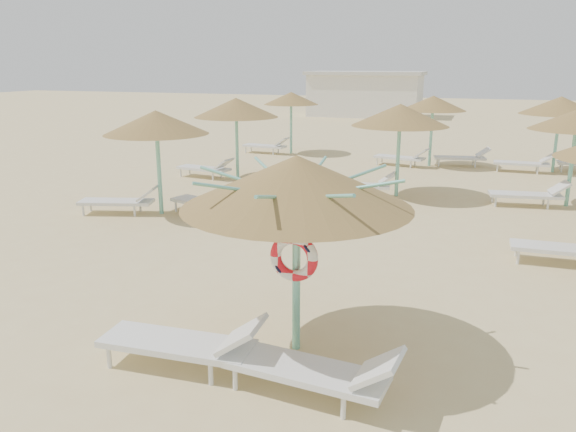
% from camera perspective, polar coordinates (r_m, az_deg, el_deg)
% --- Properties ---
extents(ground, '(120.00, 120.00, 0.00)m').
position_cam_1_polar(ground, '(8.45, -0.99, -11.72)').
color(ground, '#CFBA7E').
rests_on(ground, ground).
extents(main_palapa, '(3.02, 3.02, 2.71)m').
position_cam_1_polar(main_palapa, '(7.21, 0.89, 3.40)').
color(main_palapa, '#71C5AE').
rests_on(main_palapa, ground).
extents(lounger_main_a, '(2.19, 0.76, 0.78)m').
position_cam_1_polar(lounger_main_a, '(7.48, -10.21, -12.52)').
color(lounger_main_a, silver).
rests_on(lounger_main_a, ground).
extents(lounger_main_b, '(2.14, 0.82, 0.76)m').
position_cam_1_polar(lounger_main_b, '(6.81, 2.96, -15.38)').
color(lounger_main_b, silver).
rests_on(lounger_main_b, ground).
extents(palapa_field, '(14.99, 13.83, 2.72)m').
position_cam_1_polar(palapa_field, '(17.61, 11.67, 9.98)').
color(palapa_field, '#71C5AE').
rests_on(palapa_field, ground).
extents(service_hut, '(8.40, 4.40, 3.25)m').
position_cam_1_polar(service_hut, '(42.99, 7.86, 12.21)').
color(service_hut, silver).
rests_on(service_hut, ground).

